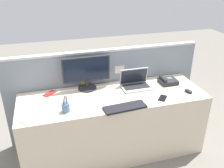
{
  "coord_description": "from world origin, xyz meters",
  "views": [
    {
      "loc": [
        -0.66,
        -2.27,
        2.06
      ],
      "look_at": [
        0.0,
        0.05,
        0.87
      ],
      "focal_mm": 39.54,
      "sensor_mm": 36.0,
      "label": 1
    }
  ],
  "objects_px": {
    "laptop": "(135,83)",
    "cell_phone_red_case": "(50,94)",
    "computer_mouse_right_hand": "(188,91)",
    "desk_phone": "(168,81)",
    "keyboard_main": "(125,107)",
    "cell_phone_silver_slab": "(26,122)",
    "cell_phone_black_slab": "(163,98)",
    "desktop_monitor": "(86,72)",
    "pen_cup": "(66,107)"
  },
  "relations": [
    {
      "from": "desk_phone",
      "to": "keyboard_main",
      "type": "bearing_deg",
      "value": -149.44
    },
    {
      "from": "laptop",
      "to": "cell_phone_red_case",
      "type": "bearing_deg",
      "value": 174.62
    },
    {
      "from": "computer_mouse_right_hand",
      "to": "cell_phone_red_case",
      "type": "bearing_deg",
      "value": 146.27
    },
    {
      "from": "desk_phone",
      "to": "cell_phone_black_slab",
      "type": "xyz_separation_m",
      "value": [
        -0.22,
        -0.32,
        -0.03
      ]
    },
    {
      "from": "desktop_monitor",
      "to": "cell_phone_black_slab",
      "type": "height_order",
      "value": "desktop_monitor"
    },
    {
      "from": "desktop_monitor",
      "to": "laptop",
      "type": "height_order",
      "value": "desktop_monitor"
    },
    {
      "from": "desktop_monitor",
      "to": "desk_phone",
      "type": "height_order",
      "value": "desktop_monitor"
    },
    {
      "from": "computer_mouse_right_hand",
      "to": "pen_cup",
      "type": "xyz_separation_m",
      "value": [
        -1.37,
        -0.02,
        0.03
      ]
    },
    {
      "from": "desktop_monitor",
      "to": "keyboard_main",
      "type": "bearing_deg",
      "value": -62.29
    },
    {
      "from": "keyboard_main",
      "to": "computer_mouse_right_hand",
      "type": "bearing_deg",
      "value": 4.75
    },
    {
      "from": "laptop",
      "to": "desk_phone",
      "type": "height_order",
      "value": "laptop"
    },
    {
      "from": "desk_phone",
      "to": "cell_phone_black_slab",
      "type": "bearing_deg",
      "value": -124.66
    },
    {
      "from": "laptop",
      "to": "pen_cup",
      "type": "xyz_separation_m",
      "value": [
        -0.84,
        -0.32,
        -0.0
      ]
    },
    {
      "from": "cell_phone_silver_slab",
      "to": "cell_phone_red_case",
      "type": "distance_m",
      "value": 0.55
    },
    {
      "from": "laptop",
      "to": "cell_phone_red_case",
      "type": "distance_m",
      "value": 0.98
    },
    {
      "from": "computer_mouse_right_hand",
      "to": "cell_phone_black_slab",
      "type": "bearing_deg",
      "value": 168.61
    },
    {
      "from": "desk_phone",
      "to": "cell_phone_red_case",
      "type": "distance_m",
      "value": 1.39
    },
    {
      "from": "pen_cup",
      "to": "cell_phone_silver_slab",
      "type": "bearing_deg",
      "value": -167.05
    },
    {
      "from": "desktop_monitor",
      "to": "computer_mouse_right_hand",
      "type": "relative_size",
      "value": 5.35
    },
    {
      "from": "laptop",
      "to": "computer_mouse_right_hand",
      "type": "relative_size",
      "value": 3.39
    },
    {
      "from": "cell_phone_red_case",
      "to": "cell_phone_black_slab",
      "type": "relative_size",
      "value": 1.12
    },
    {
      "from": "desk_phone",
      "to": "keyboard_main",
      "type": "height_order",
      "value": "desk_phone"
    },
    {
      "from": "desk_phone",
      "to": "keyboard_main",
      "type": "distance_m",
      "value": 0.79
    },
    {
      "from": "computer_mouse_right_hand",
      "to": "cell_phone_black_slab",
      "type": "distance_m",
      "value": 0.34
    },
    {
      "from": "cell_phone_black_slab",
      "to": "cell_phone_silver_slab",
      "type": "bearing_deg",
      "value": -137.19
    },
    {
      "from": "computer_mouse_right_hand",
      "to": "cell_phone_silver_slab",
      "type": "distance_m",
      "value": 1.74
    },
    {
      "from": "desk_phone",
      "to": "computer_mouse_right_hand",
      "type": "height_order",
      "value": "desk_phone"
    },
    {
      "from": "keyboard_main",
      "to": "cell_phone_silver_slab",
      "type": "height_order",
      "value": "keyboard_main"
    },
    {
      "from": "computer_mouse_right_hand",
      "to": "pen_cup",
      "type": "relative_size",
      "value": 0.54
    },
    {
      "from": "desk_phone",
      "to": "cell_phone_red_case",
      "type": "height_order",
      "value": "desk_phone"
    },
    {
      "from": "laptop",
      "to": "pen_cup",
      "type": "distance_m",
      "value": 0.9
    },
    {
      "from": "desk_phone",
      "to": "cell_phone_black_slab",
      "type": "height_order",
      "value": "desk_phone"
    },
    {
      "from": "cell_phone_black_slab",
      "to": "desktop_monitor",
      "type": "bearing_deg",
      "value": -171.65
    },
    {
      "from": "keyboard_main",
      "to": "desk_phone",
      "type": "bearing_deg",
      "value": 26.41
    },
    {
      "from": "laptop",
      "to": "cell_phone_silver_slab",
      "type": "bearing_deg",
      "value": -161.53
    },
    {
      "from": "cell_phone_silver_slab",
      "to": "cell_phone_red_case",
      "type": "bearing_deg",
      "value": 16.6
    },
    {
      "from": "computer_mouse_right_hand",
      "to": "pen_cup",
      "type": "height_order",
      "value": "pen_cup"
    },
    {
      "from": "cell_phone_silver_slab",
      "to": "desktop_monitor",
      "type": "bearing_deg",
      "value": -9.89
    },
    {
      "from": "computer_mouse_right_hand",
      "to": "desktop_monitor",
      "type": "bearing_deg",
      "value": 139.83
    },
    {
      "from": "desktop_monitor",
      "to": "cell_phone_silver_slab",
      "type": "xyz_separation_m",
      "value": [
        -0.67,
        -0.52,
        -0.21
      ]
    },
    {
      "from": "computer_mouse_right_hand",
      "to": "cell_phone_silver_slab",
      "type": "height_order",
      "value": "computer_mouse_right_hand"
    },
    {
      "from": "pen_cup",
      "to": "cell_phone_black_slab",
      "type": "bearing_deg",
      "value": -1.3
    },
    {
      "from": "keyboard_main",
      "to": "computer_mouse_right_hand",
      "type": "xyz_separation_m",
      "value": [
        0.79,
        0.12,
        0.01
      ]
    },
    {
      "from": "keyboard_main",
      "to": "cell_phone_silver_slab",
      "type": "distance_m",
      "value": 0.95
    },
    {
      "from": "desk_phone",
      "to": "keyboard_main",
      "type": "xyz_separation_m",
      "value": [
        -0.68,
        -0.4,
        -0.02
      ]
    },
    {
      "from": "pen_cup",
      "to": "cell_phone_red_case",
      "type": "xyz_separation_m",
      "value": [
        -0.13,
        0.41,
        -0.04
      ]
    },
    {
      "from": "computer_mouse_right_hand",
      "to": "cell_phone_silver_slab",
      "type": "bearing_deg",
      "value": 164.37
    },
    {
      "from": "keyboard_main",
      "to": "pen_cup",
      "type": "relative_size",
      "value": 2.33
    },
    {
      "from": "cell_phone_red_case",
      "to": "desk_phone",
      "type": "bearing_deg",
      "value": 43.19
    },
    {
      "from": "cell_phone_black_slab",
      "to": "computer_mouse_right_hand",
      "type": "bearing_deg",
      "value": 48.08
    }
  ]
}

